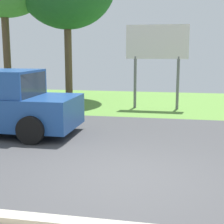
% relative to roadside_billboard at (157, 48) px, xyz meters
% --- Properties ---
extents(ground_plane, '(40.00, 22.00, 0.20)m').
position_rel_roadside_billboard_xyz_m(ground_plane, '(-0.09, -5.21, -2.60)').
color(ground_plane, '#424244').
extents(roadside_billboard, '(2.60, 0.12, 3.50)m').
position_rel_roadside_billboard_xyz_m(roadside_billboard, '(0.00, 0.00, 0.00)').
color(roadside_billboard, slate).
rests_on(roadside_billboard, ground_plane).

